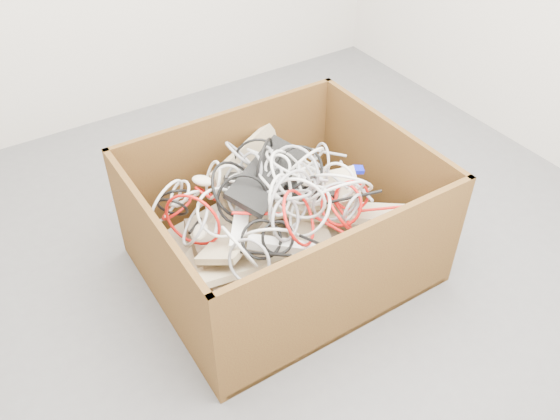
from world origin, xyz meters
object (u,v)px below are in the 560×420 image
power_strip_left (242,215)px  vga_plug (358,170)px  power_strip_right (282,246)px  cardboard_box (280,242)px

power_strip_left → vga_plug: (0.57, -0.00, -0.01)m
power_strip_right → vga_plug: bearing=54.4°
cardboard_box → vga_plug: bearing=0.1°
cardboard_box → power_strip_left: (-0.17, 0.00, 0.23)m
cardboard_box → power_strip_left: bearing=179.4°
cardboard_box → power_strip_left: cardboard_box is taller
power_strip_left → power_strip_right: 0.21m
power_strip_left → power_strip_right: bearing=-126.3°
power_strip_left → vga_plug: 0.57m
power_strip_right → power_strip_left: bearing=138.6°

